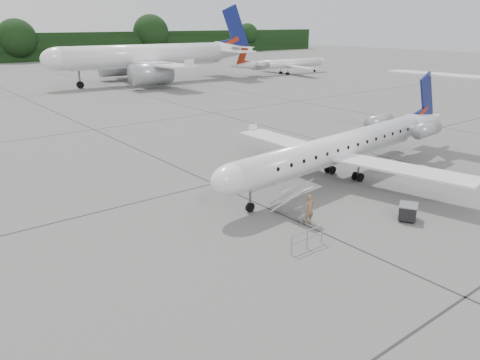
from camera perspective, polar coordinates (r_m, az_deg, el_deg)
ground at (r=32.01m, az=11.13°, el=-1.90°), size 320.00×320.00×0.00m
main_regional_jet at (r=34.42m, az=11.98°, el=5.45°), size 28.42×21.71×6.84m
airstair at (r=27.82m, az=6.23°, el=-2.48°), size 1.09×2.56×2.14m
passenger at (r=27.07m, az=8.47°, el=-3.56°), size 0.67×0.45×1.82m
safety_railing at (r=24.40m, az=8.18°, el=-7.20°), size 2.20×0.09×1.00m
baggage_cart at (r=29.19m, az=19.78°, el=-3.67°), size 1.51×1.43×1.03m
bg_narrowbody at (r=91.41m, az=-11.54°, el=15.90°), size 41.52×31.20×14.24m
bg_regional_right at (r=106.86m, az=5.85°, el=14.43°), size 25.56×19.04×6.46m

